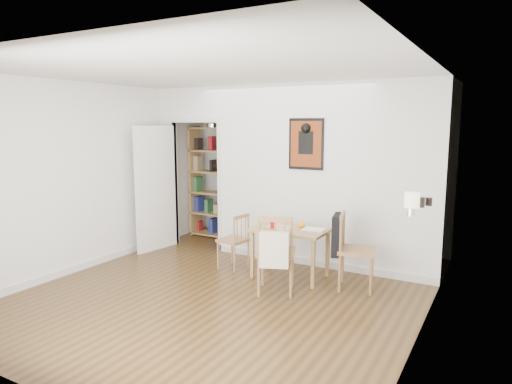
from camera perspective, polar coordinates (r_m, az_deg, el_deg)
The scene contains 15 objects.
ground at distance 5.81m, azimuth -2.99°, elevation -11.96°, with size 5.20×5.20×0.00m, color #51391A.
room_shell at distance 6.62m, azimuth 3.85°, elevation 2.15°, with size 5.20×5.20×5.20m.
dining_table at distance 6.07m, azimuth 4.31°, elevation -5.32°, with size 0.97×0.62×0.66m.
chair_left at distance 6.48m, azimuth -2.88°, elevation -6.10°, with size 0.45×0.45×0.79m.
chair_right at distance 5.79m, azimuth 12.28°, elevation -7.07°, with size 0.63×0.57×0.96m.
chair_front at distance 5.54m, azimuth 2.54°, elevation -7.60°, with size 0.63×0.67×0.98m.
bookshelf at distance 8.21m, azimuth -5.42°, elevation 1.19°, with size 0.84×0.34×1.99m.
fireplace at distance 5.11m, azimuth 19.75°, elevation -8.11°, with size 0.45×1.25×1.16m.
red_glass at distance 6.04m, azimuth 2.13°, elevation -4.16°, with size 0.07×0.07×0.09m, color maroon.
orange_fruit at distance 6.11m, azimuth 5.74°, elevation -4.06°, with size 0.09×0.09×0.09m, color #FF9B0D.
placemat at distance 6.14m, azimuth 2.95°, elevation -4.37°, with size 0.40×0.30×0.00m, color beige.
notebook at distance 6.02m, azimuth 7.29°, elevation -4.65°, with size 0.28×0.21×0.01m, color white.
mantel_lamp at distance 4.61m, azimuth 18.91°, elevation -1.13°, with size 0.14×0.14×0.23m.
ceramic_jar_a at distance 5.14m, azimuth 19.86°, elevation -1.19°, with size 0.09×0.09×0.11m, color black.
ceramic_jar_b at distance 5.26m, azimuth 20.78°, elevation -1.14°, with size 0.07×0.07×0.09m, color black.
Camera 1 is at (2.90, -4.60, 2.05)m, focal length 32.00 mm.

